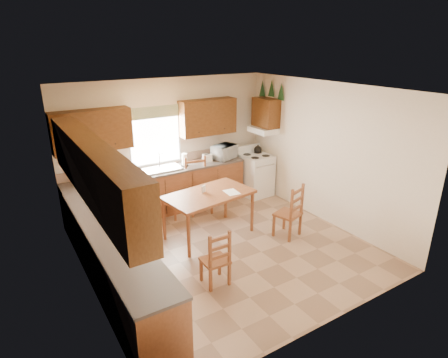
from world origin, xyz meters
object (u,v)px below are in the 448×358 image
chair_near_left (215,257)px  chair_far_left (199,186)px  stove (256,175)px  microwave (224,152)px  dining_table (209,215)px  chair_near_right (288,211)px  chair_far_right (165,198)px

chair_near_left → chair_far_left: (0.98, 2.30, 0.13)m
stove → microwave: 0.96m
stove → chair_near_left: stove is taller
dining_table → chair_far_left: chair_far_left is taller
stove → chair_near_left: (-2.55, -2.44, -0.02)m
dining_table → chair_near_left: chair_near_left is taller
microwave → chair_near_right: 2.23m
chair_far_right → chair_far_left: bearing=7.2°
chair_near_left → chair_far_right: chair_far_right is taller
dining_table → chair_far_left: 1.05m
microwave → chair_near_right: size_ratio=0.50×
chair_near_right → chair_far_left: chair_far_left is taller
dining_table → chair_near_right: bearing=-40.2°
chair_far_left → microwave: bearing=34.3°
chair_far_right → chair_near_right: bearing=-36.9°
dining_table → chair_near_left: bearing=-124.3°
chair_far_left → chair_far_right: bearing=-174.3°
microwave → chair_near_right: (0.00, -2.15, -0.57)m
chair_far_left → chair_far_right: size_ratio=1.27×
chair_near_right → chair_far_right: bearing=-65.8°
dining_table → chair_near_right: 1.43m
stove → chair_far_right: stove is taller
stove → chair_far_left: 1.58m
stove → chair_near_right: (-0.69, -1.90, 0.04)m
stove → chair_far_right: bearing=-179.9°
chair_near_left → stove: bearing=-134.4°
dining_table → chair_near_left: (-0.65, -1.31, 0.03)m
stove → dining_table: stove is taller
chair_near_left → chair_far_left: size_ratio=0.78×
chair_far_left → chair_far_right: chair_far_left is taller
chair_near_right → chair_far_left: bearing=-81.0°
dining_table → chair_far_left: size_ratio=1.37×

